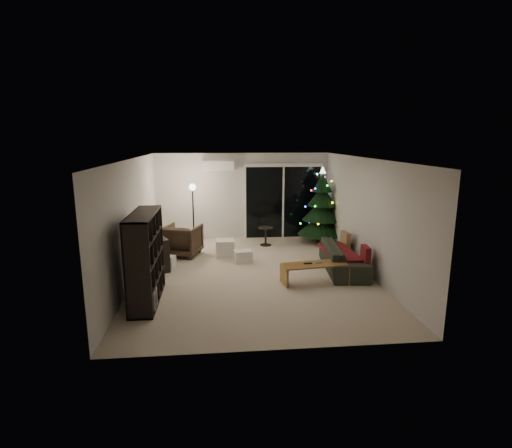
{
  "coord_description": "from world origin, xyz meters",
  "views": [
    {
      "loc": [
        -0.76,
        -8.31,
        2.92
      ],
      "look_at": [
        0.1,
        0.3,
        1.05
      ],
      "focal_mm": 28.0,
      "sensor_mm": 36.0,
      "label": 1
    }
  ],
  "objects": [
    {
      "name": "coffee_table",
      "position": [
        1.21,
        -0.72,
        0.21
      ],
      "size": [
        1.38,
        0.64,
        0.42
      ],
      "primitive_type": null,
      "rotation": [
        0.0,
        0.0,
        0.14
      ],
      "color": "#A77E31",
      "rests_on": "floor"
    },
    {
      "name": "bookshelf",
      "position": [
        -2.25,
        -1.3,
        0.82
      ],
      "size": [
        0.82,
        1.69,
        1.64
      ],
      "primitive_type": null,
      "rotation": [
        0.0,
        0.0,
        0.26
      ],
      "color": "black",
      "rests_on": "floor"
    },
    {
      "name": "ottoman",
      "position": [
        -0.57,
        1.44,
        0.2
      ],
      "size": [
        0.46,
        0.46,
        0.41
      ],
      "primitive_type": "cube",
      "rotation": [
        0.0,
        0.0,
        0.02
      ],
      "color": "white",
      "rests_on": "floor"
    },
    {
      "name": "room",
      "position": [
        0.46,
        1.49,
        1.02
      ],
      "size": [
        6.5,
        7.51,
        2.6
      ],
      "color": "beige",
      "rests_on": "ground"
    },
    {
      "name": "sofa_throw",
      "position": [
        1.95,
        0.04,
        0.43
      ],
      "size": [
        0.63,
        1.45,
        0.05
      ],
      "primitive_type": "cube",
      "color": "maroon",
      "rests_on": "sofa"
    },
    {
      "name": "floor_lamp",
      "position": [
        -1.39,
        2.34,
        0.83
      ],
      "size": [
        0.27,
        0.27,
        1.67
      ],
      "primitive_type": "cylinder",
      "color": "black",
      "rests_on": "floor"
    },
    {
      "name": "cushion_a",
      "position": [
        2.3,
        0.69,
        0.53
      ],
      "size": [
        0.15,
        0.4,
        0.39
      ],
      "primitive_type": "cube",
      "rotation": [
        0.0,
        0.0,
        0.09
      ],
      "color": "#A6754A",
      "rests_on": "sofa"
    },
    {
      "name": "side_table",
      "position": [
        0.57,
        2.32,
        0.26
      ],
      "size": [
        0.45,
        0.45,
        0.51
      ],
      "primitive_type": "cylinder",
      "rotation": [
        0.0,
        0.0,
        -0.09
      ],
      "color": "black",
      "rests_on": "floor"
    },
    {
      "name": "cushion_b",
      "position": [
        2.3,
        -0.61,
        0.53
      ],
      "size": [
        0.14,
        0.39,
        0.39
      ],
      "primitive_type": "cube",
      "rotation": [
        0.0,
        0.0,
        -0.07
      ],
      "color": "maroon",
      "rests_on": "sofa"
    },
    {
      "name": "media_cabinet",
      "position": [
        -2.25,
        0.7,
        0.37
      ],
      "size": [
        0.89,
        1.27,
        0.74
      ],
      "primitive_type": "cube",
      "rotation": [
        0.0,
        0.0,
        0.42
      ],
      "color": "black",
      "rests_on": "floor"
    },
    {
      "name": "sofa",
      "position": [
        2.05,
        0.04,
        0.29
      ],
      "size": [
        1.0,
        2.08,
        0.59
      ],
      "primitive_type": "imported",
      "rotation": [
        0.0,
        0.0,
        1.46
      ],
      "color": "#242720",
      "rests_on": "floor"
    },
    {
      "name": "cardboard_box_a",
      "position": [
        -1.94,
        0.64,
        0.13
      ],
      "size": [
        0.44,
        0.38,
        0.27
      ],
      "primitive_type": "cube",
      "rotation": [
        0.0,
        0.0,
        -0.29
      ],
      "color": "beige",
      "rests_on": "floor"
    },
    {
      "name": "armchair",
      "position": [
        -1.64,
        1.59,
        0.39
      ],
      "size": [
        1.06,
        1.08,
        0.79
      ],
      "primitive_type": "imported",
      "rotation": [
        0.0,
        0.0,
        2.83
      ],
      "color": "#3A291C",
      "rests_on": "floor"
    },
    {
      "name": "stereo",
      "position": [
        -2.25,
        0.7,
        0.82
      ],
      "size": [
        0.38,
        0.45,
        0.16
      ],
      "primitive_type": "cube",
      "color": "black",
      "rests_on": "media_cabinet"
    },
    {
      "name": "remote_b",
      "position": [
        1.31,
        -0.67,
        0.43
      ],
      "size": [
        0.16,
        0.09,
        0.02
      ],
      "primitive_type": "cube",
      "rotation": [
        0.0,
        0.0,
        0.35
      ],
      "color": "slate",
      "rests_on": "coffee_table"
    },
    {
      "name": "cardboard_box_b",
      "position": [
        -0.16,
        0.85,
        0.14
      ],
      "size": [
        0.44,
        0.35,
        0.29
      ],
      "primitive_type": "cube",
      "rotation": [
        0.0,
        0.0,
        0.12
      ],
      "color": "beige",
      "rests_on": "floor"
    },
    {
      "name": "remote_a",
      "position": [
        1.06,
        -0.72,
        0.43
      ],
      "size": [
        0.17,
        0.05,
        0.02
      ],
      "primitive_type": "cube",
      "color": "black",
      "rests_on": "coffee_table"
    },
    {
      "name": "christmas_tree",
      "position": [
        2.17,
        2.49,
        1.07
      ],
      "size": [
        1.76,
        1.76,
        2.15
      ],
      "primitive_type": "cone",
      "rotation": [
        0.0,
        0.0,
        0.43
      ],
      "color": "black",
      "rests_on": "floor"
    }
  ]
}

